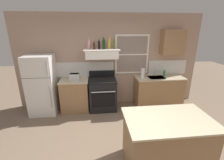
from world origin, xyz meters
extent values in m
plane|color=#7A6651|center=(0.00, 0.00, 0.00)|extent=(16.00, 16.00, 0.00)
cube|color=tan|center=(0.00, 2.23, 1.35)|extent=(5.40, 0.06, 2.70)
cube|color=silver|center=(-1.15, 2.19, 1.13)|extent=(2.50, 0.02, 0.44)
cube|color=silver|center=(1.80, 2.19, 1.13)|extent=(1.20, 0.02, 0.44)
cube|color=white|center=(0.65, 2.18, 1.55)|extent=(1.00, 0.04, 1.15)
cube|color=gray|center=(0.65, 2.17, 1.55)|extent=(0.90, 0.01, 1.05)
cube|color=white|center=(0.65, 2.16, 1.55)|extent=(0.90, 0.02, 0.04)
cube|color=white|center=(-1.90, 1.84, 0.81)|extent=(0.70, 0.68, 1.63)
cube|color=#333333|center=(-1.90, 1.50, 1.12)|extent=(0.69, 0.00, 0.01)
cylinder|color=#A5A8AD|center=(-1.60, 1.47, 0.61)|extent=(0.02, 0.02, 0.61)
cylinder|color=#A5A8AD|center=(-1.60, 1.47, 1.37)|extent=(0.02, 0.02, 0.36)
cube|color=#9E754C|center=(-1.05, 1.90, 0.44)|extent=(0.76, 0.60, 0.88)
cube|color=#C6B793|center=(-1.05, 1.90, 0.90)|extent=(0.79, 0.63, 0.03)
cube|color=silver|center=(-1.02, 1.87, 1.01)|extent=(0.28, 0.20, 0.19)
cube|color=black|center=(-1.02, 1.87, 1.09)|extent=(0.24, 0.16, 0.01)
cube|color=black|center=(-1.17, 1.87, 1.04)|extent=(0.02, 0.03, 0.02)
cube|color=black|center=(-0.25, 1.86, 0.43)|extent=(0.76, 0.64, 0.87)
cube|color=black|center=(-0.25, 1.86, 0.89)|extent=(0.76, 0.64, 0.04)
cube|color=black|center=(-0.25, 2.15, 1.00)|extent=(0.76, 0.06, 0.18)
cube|color=black|center=(-0.25, 1.54, 0.42)|extent=(0.65, 0.01, 0.40)
cylinder|color=silver|center=(-0.25, 1.50, 0.67)|extent=(0.65, 0.03, 0.03)
cube|color=white|center=(-0.25, 1.96, 1.61)|extent=(0.88, 0.48, 0.22)
cube|color=#262628|center=(-0.25, 1.74, 1.53)|extent=(0.75, 0.02, 0.04)
cube|color=white|center=(-0.25, 1.96, 1.73)|extent=(0.96, 0.52, 0.02)
cylinder|color=#C67F84|center=(-0.60, 1.94, 1.86)|extent=(0.07, 0.07, 0.22)
cylinder|color=#C67F84|center=(-0.60, 1.94, 1.99)|extent=(0.03, 0.03, 0.06)
cylinder|color=#381E0F|center=(-0.45, 1.92, 1.83)|extent=(0.06, 0.06, 0.17)
cylinder|color=#381E0F|center=(-0.45, 1.92, 1.94)|extent=(0.03, 0.03, 0.04)
cylinder|color=black|center=(-0.32, 2.00, 1.85)|extent=(0.06, 0.06, 0.20)
cylinder|color=black|center=(-0.32, 2.00, 1.97)|extent=(0.02, 0.02, 0.05)
cylinder|color=#143819|center=(-0.19, 1.97, 1.87)|extent=(0.07, 0.07, 0.25)
cylinder|color=#143819|center=(-0.19, 1.97, 2.03)|extent=(0.03, 0.03, 0.06)
cylinder|color=#B29333|center=(-0.04, 1.96, 1.87)|extent=(0.08, 0.08, 0.25)
cylinder|color=#B29333|center=(-0.04, 1.96, 2.03)|extent=(0.03, 0.03, 0.06)
cylinder|color=#4C601E|center=(0.10, 1.98, 1.86)|extent=(0.06, 0.06, 0.22)
cylinder|color=#4C601E|center=(0.10, 1.98, 2.00)|extent=(0.03, 0.03, 0.06)
cube|color=#9E754C|center=(1.45, 1.90, 0.44)|extent=(1.40, 0.60, 0.88)
cube|color=#C6B793|center=(1.45, 1.90, 0.90)|extent=(1.43, 0.63, 0.03)
cube|color=#B7BABC|center=(1.35, 1.88, 0.90)|extent=(0.48, 0.36, 0.01)
cylinder|color=silver|center=(1.35, 2.02, 1.05)|extent=(0.03, 0.03, 0.28)
cylinder|color=silver|center=(1.35, 1.94, 1.17)|extent=(0.02, 0.16, 0.02)
cylinder|color=white|center=(0.93, 1.90, 1.04)|extent=(0.11, 0.11, 0.27)
cylinder|color=#268C3F|center=(1.63, 2.00, 1.00)|extent=(0.06, 0.06, 0.18)
cube|color=#9E754C|center=(0.70, -0.27, 0.44)|extent=(1.32, 0.82, 0.88)
cube|color=#C6B793|center=(0.70, -0.27, 0.90)|extent=(1.40, 0.90, 0.03)
cube|color=#9E754C|center=(1.80, 2.04, 1.90)|extent=(0.64, 0.32, 0.70)
camera|label=1|loc=(-0.44, -2.32, 2.28)|focal=24.86mm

